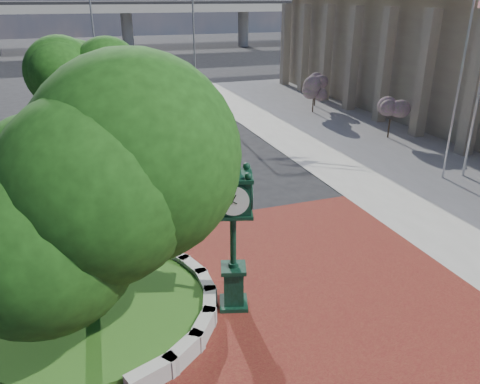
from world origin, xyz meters
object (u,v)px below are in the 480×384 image
object	(u,v)px
parked_car	(124,74)
street_lamp_near	(196,40)
post_clock	(233,226)
flagpole_a	(459,84)
street_lamp_far	(95,21)

from	to	relation	value
parked_car	street_lamp_near	xyz separation A→B (m)	(5.10, -10.28, 4.03)
post_clock	parked_car	world-z (taller)	post_clock
street_lamp_near	parked_car	bearing A→B (deg)	116.37
flagpole_a	street_lamp_far	xyz separation A→B (m)	(-13.56, 33.23, 1.44)
flagpole_a	parked_car	bearing A→B (deg)	108.66
post_clock	flagpole_a	size ratio (longest dim) A/B	0.53
street_lamp_far	flagpole_a	bearing A→B (deg)	-67.80
flagpole_a	street_lamp_near	world-z (taller)	flagpole_a
street_lamp_near	street_lamp_far	distance (m)	12.66
parked_car	flagpole_a	world-z (taller)	flagpole_a
post_clock	parked_car	distance (m)	39.61
street_lamp_near	street_lamp_far	xyz separation A→B (m)	(-7.41, 10.20, 1.19)
street_lamp_near	street_lamp_far	world-z (taller)	street_lamp_far
post_clock	street_lamp_near	distance (m)	30.12
post_clock	parked_car	size ratio (longest dim) A/B	1.00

